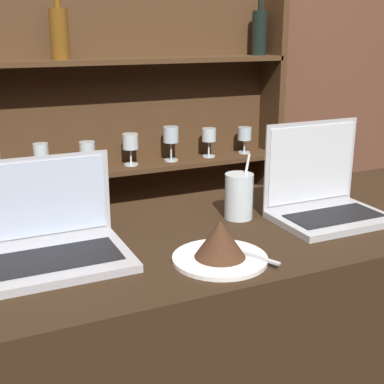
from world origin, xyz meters
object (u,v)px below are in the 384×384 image
Objects in this scene: laptop_far at (323,196)px; water_glass at (239,196)px; cake_plate at (220,245)px; laptop_near at (49,239)px.

water_glass is at bearing 157.36° from laptop_far.
laptop_near is at bearing 152.85° from cake_plate.
water_glass reaches higher than cake_plate.
laptop_far is 0.23m from water_glass.
cake_plate is at bearing -159.92° from laptop_far.
laptop_near is 0.51m from water_glass.
cake_plate is (-0.38, -0.14, -0.02)m from laptop_far.
laptop_far is at bearing -2.53° from laptop_near.
laptop_far is 1.39× the size of cake_plate.
cake_plate is 0.29m from water_glass.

